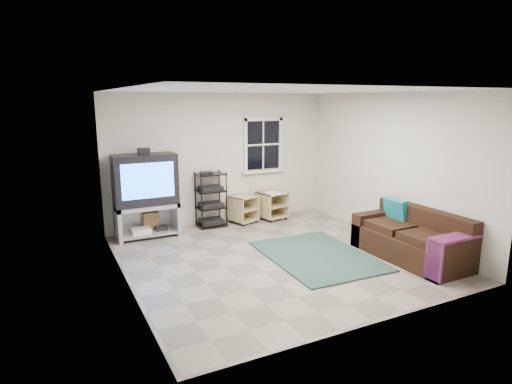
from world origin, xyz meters
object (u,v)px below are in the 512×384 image
av_rack (211,203)px  side_table_left (242,208)px  tv_unit (146,189)px  sofa (412,240)px  side_table_right (271,203)px

av_rack → side_table_left: (0.67, -0.00, -0.18)m
tv_unit → side_table_left: size_ratio=2.72×
av_rack → sofa: size_ratio=0.59×
av_rack → side_table_right: 1.35m
side_table_left → side_table_right: bearing=-3.0°
tv_unit → av_rack: tv_unit is taller
av_rack → side_table_left: size_ratio=1.83×
av_rack → sofa: (2.20, -3.07, -0.18)m
tv_unit → side_table_left: bearing=2.3°
side_table_right → av_rack: bearing=178.5°
side_table_right → sofa: 3.15m
tv_unit → sofa: 4.62m
side_table_left → sofa: size_ratio=0.32×
av_rack → side_table_right: (1.34, -0.03, -0.14)m
tv_unit → av_rack: 1.35m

